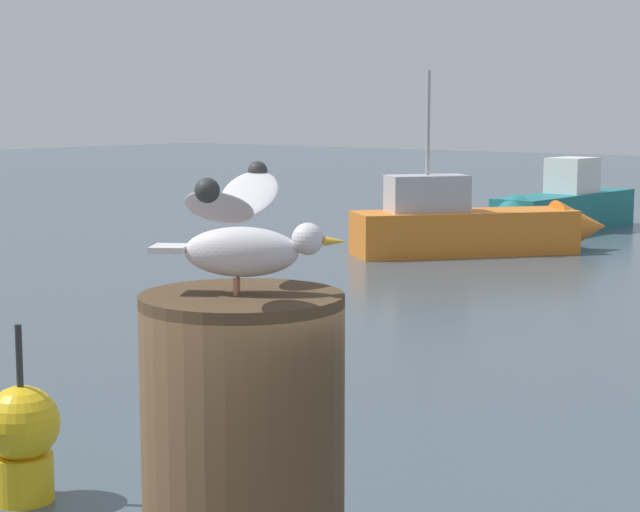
# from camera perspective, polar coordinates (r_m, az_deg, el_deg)

# --- Properties ---
(seagull) EXTENTS (0.42, 0.56, 0.25)m
(seagull) POSITION_cam_1_polar(r_m,az_deg,el_deg) (2.19, -3.98, 1.28)
(seagull) COLOR tan
(seagull) RESTS_ON mooring_post
(boat_teal) EXTENTS (1.33, 5.60, 1.72)m
(boat_teal) POSITION_cam_1_polar(r_m,az_deg,el_deg) (25.93, 12.12, 2.40)
(boat_teal) COLOR #1E7075
(boat_teal) RESTS_ON ground_plane
(boat_orange) EXTENTS (4.13, 4.86, 3.65)m
(boat_orange) POSITION_cam_1_polar(r_m,az_deg,el_deg) (22.02, 8.42, 1.52)
(boat_orange) COLOR orange
(boat_orange) RESTS_ON ground_plane
(channel_buoy) EXTENTS (0.56, 0.56, 1.33)m
(channel_buoy) POSITION_cam_1_polar(r_m,az_deg,el_deg) (8.50, -15.09, -9.05)
(channel_buoy) COLOR yellow
(channel_buoy) RESTS_ON ground_plane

